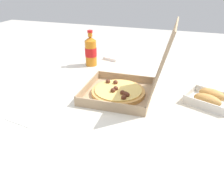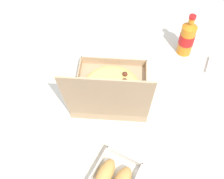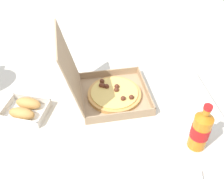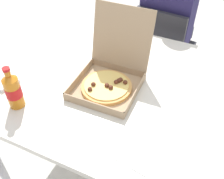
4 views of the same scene
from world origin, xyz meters
TOP-DOWN VIEW (x-y plane):
  - ground_plane at (0.00, 0.00)m, footprint 10.00×10.00m
  - dining_table at (0.00, 0.00)m, footprint 1.29×1.07m
  - chair at (0.03, 0.77)m, footprint 0.43×0.43m
  - diner_person at (0.03, 0.83)m, footprint 0.37×0.42m
  - pizza_box_open at (-0.04, -0.03)m, footprint 0.33×0.41m
  - bread_side_box at (-0.09, 0.35)m, footprint 0.21×0.23m
  - cola_bottle at (-0.38, -0.35)m, footprint 0.07×0.07m
  - paper_menu at (0.21, -0.36)m, footprint 0.23×0.18m
  - napkin_pile at (-0.54, -0.25)m, footprint 0.14×0.14m

SIDE VIEW (x-z plane):
  - ground_plane at x=0.00m, z-range 0.00..0.00m
  - chair at x=0.03m, z-range 0.06..0.89m
  - dining_table at x=0.00m, z-range 0.29..1.01m
  - diner_person at x=0.03m, z-range 0.11..1.26m
  - paper_menu at x=0.21m, z-range 0.72..0.72m
  - napkin_pile at x=-0.54m, z-range 0.72..0.74m
  - bread_side_box at x=-0.09m, z-range 0.71..0.77m
  - pizza_box_open at x=-0.04m, z-range 0.59..0.95m
  - cola_bottle at x=-0.38m, z-range 0.70..0.92m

